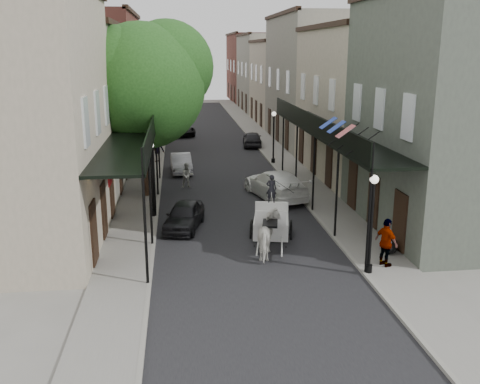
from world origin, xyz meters
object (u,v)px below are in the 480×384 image
object	(u,v)px
tree_far	(158,79)
carriage	(272,209)
car_left_mid	(181,163)
car_right_near	(275,184)
pedestrian_sidewalk_left	(157,149)
pedestrian_sidewalk_right	(386,243)
car_right_far	(252,139)
horse	(270,235)
tree_near	(150,81)
car_left_near	(184,216)
lamppost_right_near	(371,223)
pedestrian_walking	(187,175)
car_left_far	(179,128)
lamppost_left	(152,178)
lamppost_right_far	(274,136)

from	to	relation	value
tree_far	carriage	xyz separation A→B (m)	(5.57, -21.13, -4.67)
car_left_mid	car_right_near	distance (m)	8.80
pedestrian_sidewalk_left	pedestrian_sidewalk_right	size ratio (longest dim) A/B	0.98
car_right_far	horse	bearing A→B (deg)	89.48
carriage	car_left_mid	distance (m)	13.64
carriage	car_right_far	size ratio (longest dim) A/B	0.78
tree_near	car_left_mid	distance (m)	8.48
pedestrian_sidewalk_left	car_left_mid	xyz separation A→B (m)	(1.72, -3.31, -0.42)
tree_near	pedestrian_sidewalk_right	distance (m)	15.79
tree_near	car_left_near	world-z (taller)	tree_near
carriage	pedestrian_sidewalk_right	world-z (taller)	carriage
lamppost_right_near	pedestrian_walking	xyz separation A→B (m)	(-6.38, 13.84, -1.29)
carriage	car_right_near	bearing A→B (deg)	89.17
tree_near	car_left_far	world-z (taller)	tree_near
tree_near	pedestrian_sidewalk_right	xyz separation A→B (m)	(9.13, -11.68, -5.43)
horse	carriage	world-z (taller)	carriage
pedestrian_sidewalk_right	car_left_far	distance (m)	34.82
pedestrian_walking	carriage	bearing A→B (deg)	-73.89
car_left_near	car_left_far	size ratio (longest dim) A/B	0.75
carriage	car_right_far	bearing A→B (deg)	95.45
horse	car_left_near	bearing A→B (deg)	-37.89
tree_far	carriage	world-z (taller)	tree_far
lamppost_right_near	horse	world-z (taller)	lamppost_right_near
tree_near	car_left_near	distance (m)	8.52
tree_far	pedestrian_sidewalk_left	bearing A→B (deg)	-90.96
tree_near	pedestrian_sidewalk_left	xyz separation A→B (m)	(-0.13, 9.22, -5.44)
pedestrian_sidewalk_right	car_left_far	world-z (taller)	pedestrian_sidewalk_right
car_left_near	car_right_far	xyz separation A→B (m)	(6.20, 21.23, 0.03)
lamppost_left	car_left_far	size ratio (longest dim) A/B	0.76
carriage	pedestrian_sidewalk_left	bearing A→B (deg)	120.31
pedestrian_sidewalk_left	car_left_near	distance (m)	15.30
car_left_near	car_left_mid	world-z (taller)	car_left_mid
lamppost_right_far	horse	xyz separation A→B (m)	(-3.32, -17.70, -1.15)
lamppost_right_near	lamppost_right_far	distance (m)	20.00
horse	car_left_far	xyz separation A→B (m)	(-3.38, 32.19, -0.22)
horse	car_left_mid	size ratio (longest dim) A/B	0.56
tree_far	horse	world-z (taller)	tree_far
carriage	car_left_far	bearing A→B (deg)	108.84
tree_far	pedestrian_sidewalk_left	size ratio (longest dim) A/B	4.66
pedestrian_sidewalk_left	car_left_near	size ratio (longest dim) A/B	0.51
lamppost_right_far	carriage	xyz separation A→B (m)	(-2.77, -14.95, -0.88)
carriage	car_left_near	xyz separation A→B (m)	(-3.93, 1.16, -0.55)
pedestrian_sidewalk_right	lamppost_left	bearing A→B (deg)	27.15
pedestrian_sidewalk_left	car_left_far	bearing A→B (deg)	-125.60
pedestrian_walking	pedestrian_sidewalk_right	bearing A→B (deg)	-67.78
carriage	car_left_mid	size ratio (longest dim) A/B	0.79
pedestrian_sidewalk_right	car_left_near	world-z (taller)	pedestrian_sidewalk_right
tree_far	car_left_near	bearing A→B (deg)	-85.29
lamppost_left	car_left_near	xyz separation A→B (m)	(1.50, -1.79, -1.43)
car_left_mid	car_right_far	xyz separation A→B (m)	(6.20, 9.35, 0.03)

